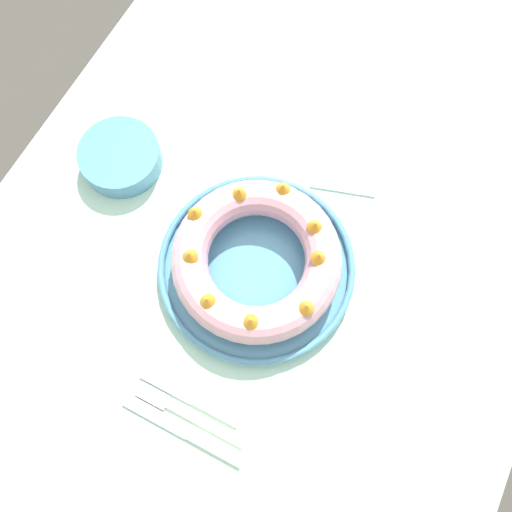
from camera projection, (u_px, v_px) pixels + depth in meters
ground_plane at (256, 336)px, 1.59m from camera, size 8.00×8.00×0.00m
dining_table at (256, 281)px, 0.95m from camera, size 1.59×0.99×0.76m
serving_dish at (256, 264)px, 0.86m from camera, size 0.34×0.34×0.02m
bundt_cake at (256, 256)px, 0.81m from camera, size 0.28×0.28×0.08m
fork at (182, 411)px, 0.79m from camera, size 0.02×0.19×0.01m
serving_knife at (191, 435)px, 0.78m from camera, size 0.02×0.21×0.01m
cake_knife at (196, 400)px, 0.79m from camera, size 0.02×0.18×0.01m
side_bowl at (121, 157)px, 0.91m from camera, size 0.15×0.15×0.04m
napkin at (348, 151)px, 0.93m from camera, size 0.20×0.17×0.00m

